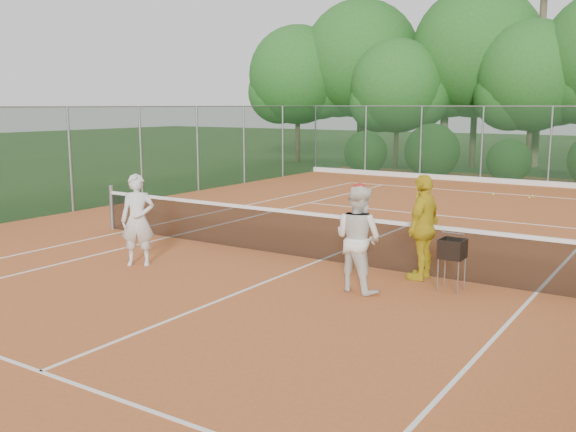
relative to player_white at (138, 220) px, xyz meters
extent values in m
plane|color=#214016|center=(2.75, 2.18, -0.90)|extent=(120.00, 120.00, 0.00)
cube|color=#B75B2A|center=(2.75, 2.18, -0.89)|extent=(18.00, 36.00, 0.02)
cylinder|color=gray|center=(-3.19, 2.18, -0.33)|extent=(0.10, 0.10, 1.10)
cube|color=black|center=(2.75, 2.18, -0.42)|extent=(11.87, 0.03, 0.86)
cube|color=white|center=(2.75, 2.18, 0.05)|extent=(11.87, 0.04, 0.07)
imported|color=silver|center=(0.00, 0.00, 0.00)|extent=(0.77, 0.71, 1.76)
imported|color=white|center=(4.32, 0.73, 0.01)|extent=(0.97, 0.82, 1.77)
ellipsoid|color=#B31917|center=(4.32, 0.73, 0.85)|extent=(0.22, 0.22, 0.14)
imported|color=gold|center=(4.95, 2.02, 0.05)|extent=(0.48, 1.10, 1.87)
cylinder|color=gray|center=(5.45, 1.42, -0.60)|extent=(0.02, 0.02, 0.55)
cylinder|color=gray|center=(5.80, 1.76, -0.60)|extent=(0.02, 0.02, 0.55)
cube|color=black|center=(5.63, 1.59, -0.17)|extent=(0.38, 0.38, 0.32)
sphere|color=#CBF037|center=(4.22, 13.85, -0.85)|extent=(0.07, 0.07, 0.07)
sphere|color=#D6E936|center=(3.00, 13.54, -0.85)|extent=(0.07, 0.07, 0.07)
sphere|color=#B8D631|center=(4.23, 13.35, -0.85)|extent=(0.07, 0.07, 0.07)
cube|color=white|center=(2.75, 14.06, -0.88)|extent=(11.03, 0.06, 0.01)
cube|color=white|center=(-2.74, 2.18, -0.88)|extent=(0.06, 23.77, 0.01)
cube|color=white|center=(-1.36, 2.18, -0.88)|extent=(0.06, 23.77, 0.01)
cube|color=white|center=(6.86, 2.18, -0.88)|extent=(0.06, 23.77, 0.01)
cube|color=white|center=(2.75, 8.58, -0.88)|extent=(8.23, 0.06, 0.01)
cube|color=white|center=(2.75, -4.22, -0.88)|extent=(8.23, 0.06, 0.01)
cube|color=white|center=(2.75, 2.18, -0.88)|extent=(0.06, 12.80, 0.01)
cube|color=#19381E|center=(2.75, 17.18, 0.62)|extent=(18.00, 0.02, 3.00)
cylinder|color=gray|center=(-6.25, 17.18, 0.62)|extent=(0.07, 0.07, 3.00)
cylinder|color=gray|center=(-6.25, 17.18, 0.62)|extent=(0.07, 0.07, 3.00)
cylinder|color=brown|center=(-9.75, 21.18, 0.98)|extent=(0.26, 0.26, 3.75)
sphere|color=#22571D|center=(-9.75, 21.18, 3.75)|extent=(5.25, 5.25, 5.25)
cylinder|color=brown|center=(-6.75, 22.68, 1.30)|extent=(0.30, 0.30, 4.40)
sphere|color=#22571D|center=(-6.75, 22.68, 4.56)|extent=(6.16, 6.16, 6.16)
cylinder|color=brown|center=(-3.75, 20.68, 0.70)|extent=(0.22, 0.22, 3.20)
sphere|color=#22571D|center=(-3.75, 20.68, 3.07)|extent=(4.48, 4.48, 4.48)
cylinder|color=brown|center=(-0.75, 23.18, 1.35)|extent=(0.31, 0.31, 4.50)
sphere|color=#22571D|center=(-0.75, 23.18, 4.68)|extent=(6.30, 6.30, 6.30)
cylinder|color=brown|center=(2.25, 21.68, 0.85)|extent=(0.24, 0.24, 3.50)
sphere|color=#22571D|center=(2.25, 21.68, 3.44)|extent=(4.90, 4.90, 4.90)
cone|color=brown|center=(-7.25, 24.18, 5.60)|extent=(0.44, 0.44, 13.00)
cone|color=brown|center=(-2.25, 23.18, 4.60)|extent=(0.44, 0.44, 11.00)
cone|color=brown|center=(1.75, 25.18, 6.60)|extent=(0.44, 0.44, 15.00)
camera|label=1|loc=(8.98, -8.52, 2.17)|focal=40.00mm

